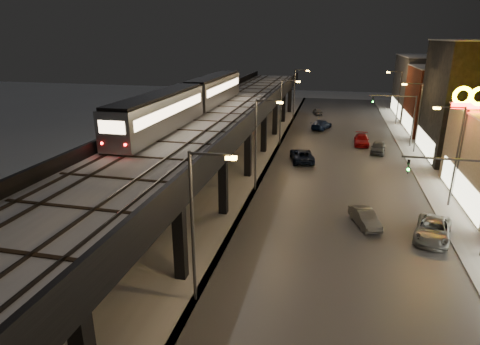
{
  "coord_description": "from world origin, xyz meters",
  "views": [
    {
      "loc": [
        6.28,
        -5.54,
        14.55
      ],
      "look_at": [
        -0.07,
        21.68,
        5.0
      ],
      "focal_mm": 30.0,
      "sensor_mm": 36.0,
      "label": 1
    }
  ],
  "objects_px": {
    "car_far_white": "(318,111)",
    "car_mid_silver": "(302,156)",
    "car_mid_dark": "(321,125)",
    "car_onc_white": "(362,140)",
    "car_onc_silver": "(365,218)",
    "subway_train": "(192,98)",
    "car_onc_dark": "(433,231)",
    "car_onc_red": "(378,148)"
  },
  "relations": [
    {
      "from": "car_far_white",
      "to": "car_mid_silver",
      "type": "bearing_deg",
      "value": 77.5
    },
    {
      "from": "car_mid_dark",
      "to": "car_onc_white",
      "type": "distance_m",
      "value": 10.66
    },
    {
      "from": "car_far_white",
      "to": "car_onc_silver",
      "type": "distance_m",
      "value": 48.6
    },
    {
      "from": "car_onc_white",
      "to": "car_mid_dark",
      "type": "bearing_deg",
      "value": 124.85
    },
    {
      "from": "subway_train",
      "to": "car_onc_silver",
      "type": "bearing_deg",
      "value": -29.19
    },
    {
      "from": "car_mid_dark",
      "to": "car_far_white",
      "type": "xyz_separation_m",
      "value": [
        -1.21,
        13.15,
        -0.1
      ]
    },
    {
      "from": "subway_train",
      "to": "car_mid_dark",
      "type": "xyz_separation_m",
      "value": [
        13.11,
        25.07,
        -7.49
      ]
    },
    {
      "from": "subway_train",
      "to": "car_onc_dark",
      "type": "relative_size",
      "value": 6.39
    },
    {
      "from": "car_far_white",
      "to": "car_onc_red",
      "type": "distance_m",
      "value": 27.32
    },
    {
      "from": "car_onc_silver",
      "to": "car_onc_white",
      "type": "bearing_deg",
      "value": 68.51
    },
    {
      "from": "car_onc_dark",
      "to": "car_onc_white",
      "type": "bearing_deg",
      "value": 113.42
    },
    {
      "from": "subway_train",
      "to": "car_far_white",
      "type": "xyz_separation_m",
      "value": [
        11.9,
        38.22,
        -7.59
      ]
    },
    {
      "from": "car_mid_dark",
      "to": "car_onc_white",
      "type": "bearing_deg",
      "value": 143.17
    },
    {
      "from": "car_onc_dark",
      "to": "car_onc_white",
      "type": "distance_m",
      "value": 27.65
    },
    {
      "from": "car_far_white",
      "to": "car_onc_dark",
      "type": "relative_size",
      "value": 0.72
    },
    {
      "from": "car_onc_silver",
      "to": "car_far_white",
      "type": "bearing_deg",
      "value": 77.97
    },
    {
      "from": "subway_train",
      "to": "car_mid_silver",
      "type": "xyz_separation_m",
      "value": [
        11.5,
        6.46,
        -7.47
      ]
    },
    {
      "from": "car_onc_dark",
      "to": "car_onc_white",
      "type": "xyz_separation_m",
      "value": [
        -3.75,
        27.39,
        -0.01
      ]
    },
    {
      "from": "car_mid_dark",
      "to": "car_onc_silver",
      "type": "distance_m",
      "value": 35.41
    },
    {
      "from": "car_mid_silver",
      "to": "car_onc_red",
      "type": "distance_m",
      "value": 11.11
    },
    {
      "from": "car_mid_silver",
      "to": "car_far_white",
      "type": "relative_size",
      "value": 1.45
    },
    {
      "from": "car_onc_dark",
      "to": "car_onc_red",
      "type": "height_order",
      "value": "car_onc_red"
    },
    {
      "from": "subway_train",
      "to": "car_onc_dark",
      "type": "bearing_deg",
      "value": -26.24
    },
    {
      "from": "car_mid_silver",
      "to": "car_onc_silver",
      "type": "xyz_separation_m",
      "value": [
        6.42,
        -16.47,
        -0.1
      ]
    },
    {
      "from": "car_mid_silver",
      "to": "car_onc_dark",
      "type": "relative_size",
      "value": 1.05
    },
    {
      "from": "car_onc_red",
      "to": "car_mid_silver",
      "type": "bearing_deg",
      "value": -139.03
    },
    {
      "from": "car_onc_dark",
      "to": "car_onc_red",
      "type": "bearing_deg",
      "value": 110.15
    },
    {
      "from": "car_onc_red",
      "to": "car_mid_dark",
      "type": "bearing_deg",
      "value": 130.09
    },
    {
      "from": "car_onc_dark",
      "to": "car_mid_silver",
      "type": "bearing_deg",
      "value": 138.1
    },
    {
      "from": "car_mid_silver",
      "to": "car_onc_red",
      "type": "height_order",
      "value": "car_mid_silver"
    },
    {
      "from": "car_mid_silver",
      "to": "car_onc_silver",
      "type": "height_order",
      "value": "car_mid_silver"
    },
    {
      "from": "car_onc_dark",
      "to": "car_onc_red",
      "type": "distance_m",
      "value": 23.7
    },
    {
      "from": "car_mid_dark",
      "to": "car_onc_dark",
      "type": "relative_size",
      "value": 0.98
    },
    {
      "from": "subway_train",
      "to": "car_onc_red",
      "type": "bearing_deg",
      "value": 30.74
    },
    {
      "from": "subway_train",
      "to": "car_onc_dark",
      "type": "distance_m",
      "value": 26.45
    },
    {
      "from": "car_mid_silver",
      "to": "car_onc_silver",
      "type": "bearing_deg",
      "value": 99.07
    },
    {
      "from": "car_onc_red",
      "to": "subway_train",
      "type": "bearing_deg",
      "value": -140.7
    },
    {
      "from": "subway_train",
      "to": "car_onc_silver",
      "type": "xyz_separation_m",
      "value": [
        17.92,
        -10.01,
        -7.57
      ]
    },
    {
      "from": "car_onc_red",
      "to": "car_far_white",
      "type": "bearing_deg",
      "value": 117.74
    },
    {
      "from": "car_far_white",
      "to": "car_onc_white",
      "type": "bearing_deg",
      "value": 96.06
    },
    {
      "from": "car_mid_dark",
      "to": "car_onc_red",
      "type": "distance_m",
      "value": 14.85
    },
    {
      "from": "car_mid_silver",
      "to": "car_far_white",
      "type": "xyz_separation_m",
      "value": [
        0.4,
        31.76,
        -0.12
      ]
    }
  ]
}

